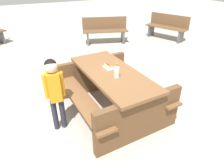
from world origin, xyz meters
The scene contains 7 objects.
ground_plane centered at (0.00, 0.00, 0.00)m, with size 30.00×30.00×0.00m, color #ADA599.
picnic_table centered at (0.00, 0.00, 0.44)m, with size 1.85×1.47×0.75m.
soda_bottle centered at (-0.20, 0.02, 0.85)m, with size 0.08×0.08×0.22m.
hotdog_tray centered at (0.15, 0.00, 0.78)m, with size 0.19×0.12×0.08m.
child_in_coat centered at (-0.04, 0.93, 0.74)m, with size 0.19×0.28×1.15m.
park_bench_near centered at (3.52, -1.53, 0.45)m, with size 0.85×1.55×0.85m.
park_bench_mid centered at (2.95, -3.73, 0.45)m, with size 1.54×0.90×0.85m.
Camera 1 is at (-2.50, 1.28, 2.13)m, focal length 31.35 mm.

